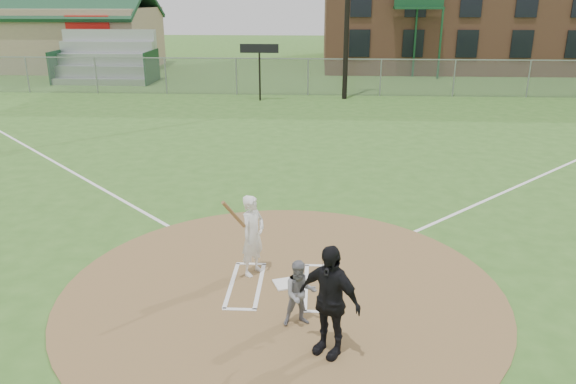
# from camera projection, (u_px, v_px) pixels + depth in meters

# --- Properties ---
(ground) EXTENTS (140.00, 140.00, 0.00)m
(ground) POSITION_uv_depth(u_px,v_px,m) (282.00, 291.00, 10.73)
(ground) COLOR #366322
(ground) RESTS_ON ground
(dirt_circle) EXTENTS (8.40, 8.40, 0.02)m
(dirt_circle) POSITION_uv_depth(u_px,v_px,m) (282.00, 290.00, 10.72)
(dirt_circle) COLOR olive
(dirt_circle) RESTS_ON ground
(home_plate) EXTENTS (0.57, 0.57, 0.03)m
(home_plate) POSITION_uv_depth(u_px,v_px,m) (286.00, 284.00, 10.92)
(home_plate) COLOR white
(home_plate) RESTS_ON dirt_circle
(foul_line_first) EXTENTS (17.04, 17.04, 0.01)m
(foul_line_first) POSITION_uv_depth(u_px,v_px,m) (568.00, 164.00, 18.73)
(foul_line_first) COLOR white
(foul_line_first) RESTS_ON ground
(foul_line_third) EXTENTS (17.04, 17.04, 0.01)m
(foul_line_third) POSITION_uv_depth(u_px,v_px,m) (43.00, 156.00, 19.67)
(foul_line_third) COLOR white
(foul_line_third) RESTS_ON ground
(catcher) EXTENTS (0.66, 0.57, 1.18)m
(catcher) POSITION_uv_depth(u_px,v_px,m) (300.00, 293.00, 9.42)
(catcher) COLOR gray
(catcher) RESTS_ON dirt_circle
(umpire) EXTENTS (1.15, 0.97, 1.84)m
(umpire) POSITION_uv_depth(u_px,v_px,m) (329.00, 300.00, 8.57)
(umpire) COLOR black
(umpire) RESTS_ON dirt_circle
(batters_boxes) EXTENTS (2.08, 1.88, 0.01)m
(batters_boxes) POSITION_uv_depth(u_px,v_px,m) (283.00, 286.00, 10.86)
(batters_boxes) COLOR white
(batters_boxes) RESTS_ON dirt_circle
(batter_at_plate) EXTENTS (0.83, 1.03, 1.78)m
(batter_at_plate) POSITION_uv_depth(u_px,v_px,m) (253.00, 235.00, 11.09)
(batter_at_plate) COLOR white
(batter_at_plate) RESTS_ON dirt_circle
(outfield_fence) EXTENTS (56.08, 0.08, 2.03)m
(outfield_fence) POSITION_uv_depth(u_px,v_px,m) (308.00, 77.00, 31.10)
(outfield_fence) COLOR slate
(outfield_fence) RESTS_ON ground
(bleachers) EXTENTS (6.08, 3.20, 3.20)m
(bleachers) POSITION_uv_depth(u_px,v_px,m) (105.00, 57.00, 35.54)
(bleachers) COLOR #B7BABF
(bleachers) RESTS_ON ground
(clubhouse) EXTENTS (12.20, 8.71, 6.23)m
(clubhouse) POSITION_uv_depth(u_px,v_px,m) (71.00, 36.00, 41.93)
(clubhouse) COLOR tan
(clubhouse) RESTS_ON ground
(scoreboard_sign) EXTENTS (2.00, 0.10, 2.93)m
(scoreboard_sign) POSITION_uv_depth(u_px,v_px,m) (259.00, 55.00, 29.08)
(scoreboard_sign) COLOR black
(scoreboard_sign) RESTS_ON ground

